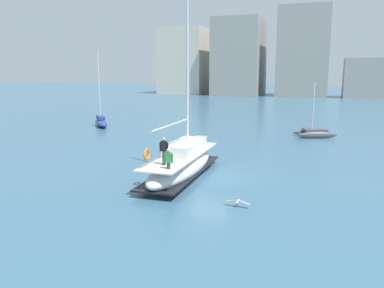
{
  "coord_description": "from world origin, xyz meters",
  "views": [
    {
      "loc": [
        6.71,
        -22.75,
        6.57
      ],
      "look_at": [
        -1.64,
        0.96,
        1.8
      ],
      "focal_mm": 35.26,
      "sensor_mm": 36.0,
      "label": 1
    }
  ],
  "objects_px": {
    "moored_sloop_far": "(315,132)",
    "seagull": "(238,202)",
    "main_sailboat": "(182,163)",
    "moored_catamaran": "(101,122)"
  },
  "relations": [
    {
      "from": "moored_sloop_far",
      "to": "moored_catamaran",
      "type": "bearing_deg",
      "value": -178.77
    },
    {
      "from": "main_sailboat",
      "to": "seagull",
      "type": "relative_size",
      "value": 8.94
    },
    {
      "from": "main_sailboat",
      "to": "seagull",
      "type": "height_order",
      "value": "main_sailboat"
    },
    {
      "from": "moored_sloop_far",
      "to": "seagull",
      "type": "xyz_separation_m",
      "value": [
        -2.97,
        -22.97,
        -0.23
      ]
    },
    {
      "from": "main_sailboat",
      "to": "moored_sloop_far",
      "type": "height_order",
      "value": "main_sailboat"
    },
    {
      "from": "main_sailboat",
      "to": "moored_sloop_far",
      "type": "relative_size",
      "value": 2.06
    },
    {
      "from": "main_sailboat",
      "to": "moored_catamaran",
      "type": "height_order",
      "value": "main_sailboat"
    },
    {
      "from": "main_sailboat",
      "to": "seagull",
      "type": "distance_m",
      "value": 6.25
    },
    {
      "from": "moored_sloop_far",
      "to": "seagull",
      "type": "relative_size",
      "value": 4.35
    },
    {
      "from": "moored_sloop_far",
      "to": "seagull",
      "type": "bearing_deg",
      "value": -97.37
    }
  ]
}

